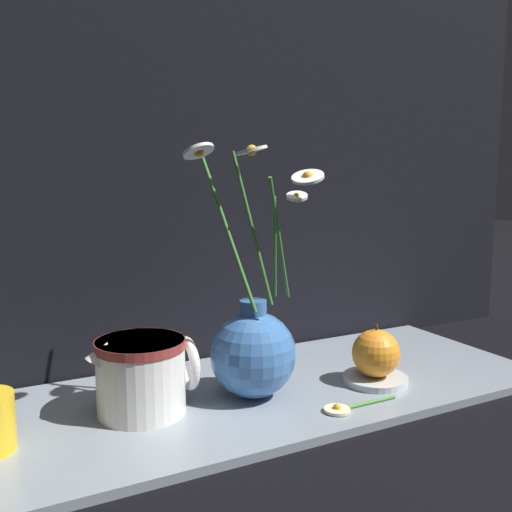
{
  "coord_description": "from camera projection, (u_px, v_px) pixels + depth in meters",
  "views": [
    {
      "loc": [
        -0.38,
        -0.72,
        0.33
      ],
      "look_at": [
        -0.01,
        0.0,
        0.21
      ],
      "focal_mm": 40.0,
      "sensor_mm": 36.0,
      "label": 1
    }
  ],
  "objects": [
    {
      "name": "shelf",
      "position": [
        259.0,
        393.0,
        0.85
      ],
      "size": [
        0.9,
        0.34,
        0.01
      ],
      "color": "gray",
      "rests_on": "ground_plane"
    },
    {
      "name": "vase_with_flowers",
      "position": [
        253.0,
        349.0,
        0.81
      ],
      "size": [
        0.2,
        0.15,
        0.36
      ],
      "color": "#3F72B7",
      "rests_on": "shelf"
    },
    {
      "name": "orange_fruit",
      "position": [
        376.0,
        353.0,
        0.87
      ],
      "size": [
        0.07,
        0.07,
        0.08
      ],
      "color": "orange",
      "rests_on": "saucer_plate"
    },
    {
      "name": "ceramic_pitcher",
      "position": [
        142.0,
        372.0,
        0.76
      ],
      "size": [
        0.14,
        0.12,
        0.11
      ],
      "color": "white",
      "rests_on": "shelf"
    },
    {
      "name": "ground_plane",
      "position": [
        259.0,
        397.0,
        0.85
      ],
      "size": [
        6.0,
        6.0,
        0.0
      ],
      "primitive_type": "plane",
      "color": "black"
    },
    {
      "name": "loose_daisy",
      "position": [
        345.0,
        408.0,
        0.77
      ],
      "size": [
        0.12,
        0.04,
        0.01
      ],
      "color": "#4C8E3D",
      "rests_on": "shelf"
    },
    {
      "name": "backdrop_wall",
      "position": [
        207.0,
        38.0,
        0.93
      ],
      "size": [
        1.4,
        0.02,
        1.1
      ],
      "color": "black",
      "rests_on": "ground_plane"
    },
    {
      "name": "saucer_plate",
      "position": [
        375.0,
        379.0,
        0.88
      ],
      "size": [
        0.1,
        0.1,
        0.01
      ],
      "color": "silver",
      "rests_on": "shelf"
    }
  ]
}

